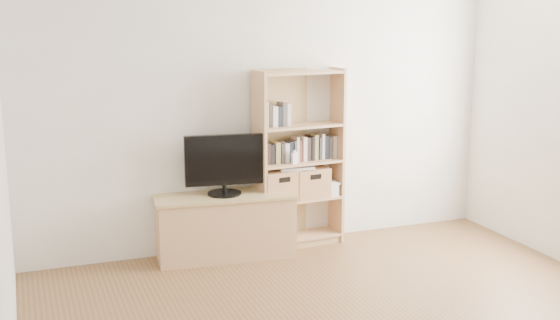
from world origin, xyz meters
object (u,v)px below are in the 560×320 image
basket_left (278,185)px  basket_right (309,182)px  television (224,164)px  bookshelf (299,159)px  tv_stand (225,227)px  baby_monitor (294,158)px  laptop (295,167)px

basket_left → basket_right: bearing=-2.1°
television → bookshelf: bearing=13.4°
bookshelf → television: size_ratio=2.39×
basket_left → tv_stand: bearing=179.3°
television → baby_monitor: television is taller
bookshelf → laptop: bearing=-169.2°
tv_stand → basket_right: size_ratio=3.58×
baby_monitor → basket_right: 0.34m
laptop → baby_monitor: bearing=-109.9°
laptop → television: bearing=-169.1°
baby_monitor → bookshelf: bearing=39.7°
bookshelf → laptop: (-0.04, -0.01, -0.07)m
television → baby_monitor: bearing=5.5°
bookshelf → laptop: size_ratio=5.16×
tv_stand → television: size_ratio=1.74×
laptop → basket_right: bearing=11.6°
basket_right → laptop: size_ratio=1.05×
tv_stand → basket_right: basket_right is taller
tv_stand → television: television is taller
tv_stand → bookshelf: bearing=11.6°
tv_stand → bookshelf: size_ratio=0.73×
tv_stand → television: bearing=0.0°
bookshelf → baby_monitor: 0.13m
laptop → basket_left: bearing=-171.0°
baby_monitor → laptop: bearing=54.6°
television → basket_left: bearing=13.4°
basket_right → basket_left: bearing=179.0°
baby_monitor → laptop: size_ratio=0.32×
bookshelf → laptop: 0.08m
tv_stand → baby_monitor: bearing=3.8°
television → baby_monitor: (0.66, -0.02, 0.01)m
television → basket_right: television is taller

